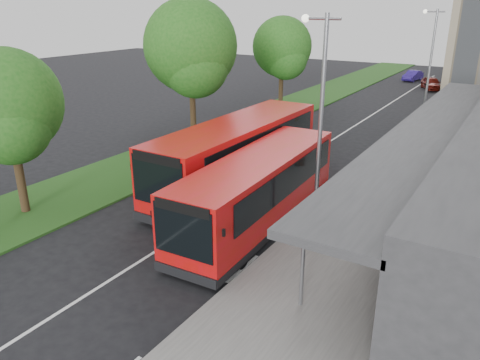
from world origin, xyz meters
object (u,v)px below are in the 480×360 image
at_px(tree_far, 282,51).
at_px(bus_second, 238,155).
at_px(lamp_post_near, 319,113).
at_px(litter_bin, 395,171).
at_px(tree_near, 9,110).
at_px(car_far, 413,76).
at_px(bus_main, 258,191).
at_px(lamp_post_far, 429,60).
at_px(car_near, 431,83).
at_px(bollard, 427,131).
at_px(tree_mid, 191,52).

relative_size(tree_far, bus_second, 0.66).
relative_size(lamp_post_near, litter_bin, 7.86).
height_order(tree_near, car_far, tree_near).
xyz_separation_m(bus_main, car_far, (-3.48, 42.97, -0.89)).
bearing_deg(bus_second, litter_bin, 35.79).
distance_m(lamp_post_far, car_far, 23.25).
relative_size(tree_near, car_near, 1.79).
relative_size(bus_second, car_near, 2.97).
bearing_deg(lamp_post_far, tree_near, -114.04).
height_order(tree_far, car_near, tree_far).
bearing_deg(litter_bin, car_near, 97.38).
bearing_deg(car_near, bollard, -103.00).
xyz_separation_m(bollard, car_far, (-6.71, 26.35, -0.10)).
height_order(litter_bin, car_near, car_near).
distance_m(tree_far, lamp_post_far, 11.17).
bearing_deg(bus_main, tree_near, -157.49).
bearing_deg(litter_bin, lamp_post_near, -101.64).
distance_m(tree_near, tree_far, 24.00).
height_order(tree_near, car_near, tree_near).
relative_size(lamp_post_near, car_far, 2.25).
xyz_separation_m(litter_bin, car_far, (-6.95, 35.34, -0.07)).
bearing_deg(bollard, car_far, 104.29).
relative_size(lamp_post_far, car_near, 2.06).
bearing_deg(car_far, tree_mid, -89.75).
distance_m(bus_main, car_near, 37.66).
distance_m(lamp_post_near, bollard, 16.40).
bearing_deg(lamp_post_near, litter_bin, 78.36).
bearing_deg(tree_near, bus_main, 24.76).
xyz_separation_m(litter_bin, bollard, (-0.24, 9.00, 0.03)).
relative_size(lamp_post_near, car_near, 2.06).
bearing_deg(car_far, lamp_post_far, -66.71).
bearing_deg(bus_second, car_far, 91.02).
height_order(tree_near, bus_second, tree_near).
distance_m(tree_far, bus_second, 18.14).
bearing_deg(litter_bin, tree_mid, 179.12).
bearing_deg(car_far, tree_far, -94.29).
distance_m(tree_far, bus_main, 22.06).
distance_m(tree_near, litter_bin, 17.64).
distance_m(tree_mid, car_far, 35.96).
xyz_separation_m(lamp_post_far, bus_main, (-2.06, -20.77, -3.24)).
xyz_separation_m(tree_mid, car_far, (5.59, 35.15, -5.15)).
relative_size(tree_near, car_far, 1.95).
height_order(lamp_post_far, litter_bin, lamp_post_far).
distance_m(car_near, car_far, 6.14).
distance_m(bus_second, car_far, 39.91).
relative_size(tree_near, bus_main, 0.68).
relative_size(lamp_post_far, car_far, 2.25).
height_order(bollard, car_far, bollard).
height_order(lamp_post_near, bollard, lamp_post_near).
distance_m(tree_near, bus_main, 10.43).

